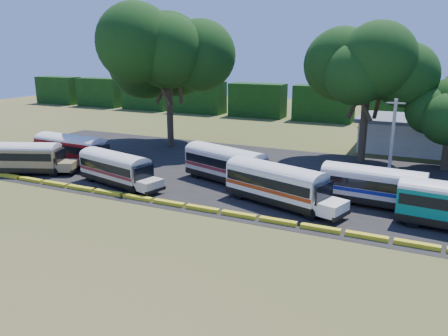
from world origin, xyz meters
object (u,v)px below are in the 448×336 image
at_px(bus_red, 72,148).
at_px(bus_white_red, 277,182).
at_px(tree_west, 168,51).
at_px(bus_cream_west, 116,167).
at_px(bus_beige, 22,156).

height_order(bus_red, bus_white_red, bus_white_red).
bearing_deg(tree_west, bus_white_red, -38.44).
bearing_deg(bus_cream_west, bus_white_red, 18.20).
distance_m(bus_red, bus_cream_west, 9.29).
xyz_separation_m(bus_red, bus_cream_west, (8.56, -3.61, -0.18)).
xyz_separation_m(bus_white_red, tree_west, (-19.21, 15.25, 9.85)).
bearing_deg(bus_red, bus_beige, -113.36).
xyz_separation_m(bus_beige, bus_cream_west, (10.79, 0.88, -0.09)).
bearing_deg(bus_cream_west, tree_west, 119.07).
relative_size(bus_red, bus_cream_west, 1.07).
bearing_deg(bus_white_red, bus_cream_west, -158.13).
height_order(bus_beige, bus_red, bus_red).
bearing_deg(tree_west, bus_red, -107.80).
relative_size(bus_cream_west, bus_white_red, 0.92).
bearing_deg(bus_red, tree_west, 75.30).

